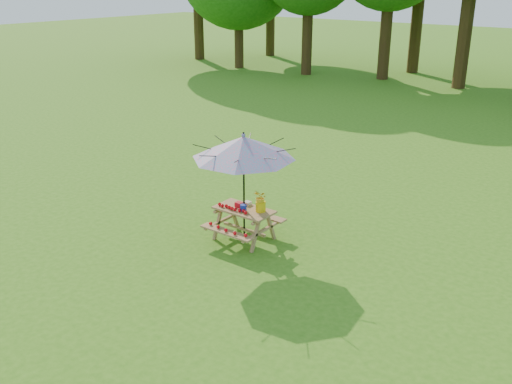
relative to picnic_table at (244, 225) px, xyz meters
The scene contains 5 objects.
picnic_table is the anchor object (origin of this frame).
patio_umbrella 1.62m from the picnic_table, 84.81° to the left, with size 2.50×2.50×2.25m.
produce_bins 0.40m from the picnic_table, 153.82° to the left, with size 0.33×0.43×0.13m.
tomatoes_row 0.44m from the picnic_table, 130.20° to the right, with size 0.77×0.13×0.07m, color red, non-canonical shape.
flower_bucket 0.68m from the picnic_table, 16.29° to the left, with size 0.34×0.32×0.44m.
Camera 1 is at (1.88, -4.21, 5.04)m, focal length 40.00 mm.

